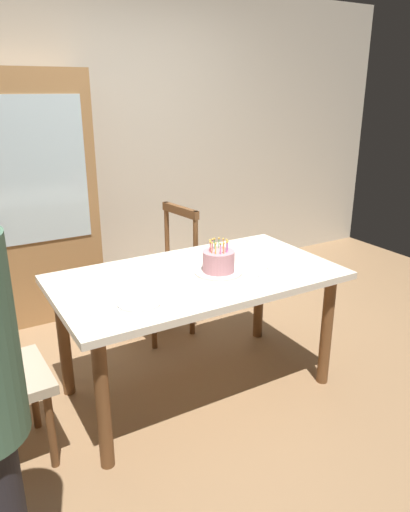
# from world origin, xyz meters

# --- Properties ---
(ground) EXTENTS (6.40, 6.40, 0.00)m
(ground) POSITION_xyz_m (0.00, 0.00, 0.00)
(ground) COLOR #93704C
(back_wall) EXTENTS (6.40, 0.10, 2.60)m
(back_wall) POSITION_xyz_m (0.00, 1.85, 1.30)
(back_wall) COLOR beige
(back_wall) RESTS_ON ground
(dining_table) EXTENTS (1.62, 0.89, 0.76)m
(dining_table) POSITION_xyz_m (0.00, 0.00, 0.66)
(dining_table) COLOR silver
(dining_table) RESTS_ON ground
(birthday_cake) EXTENTS (0.28, 0.28, 0.20)m
(birthday_cake) POSITION_xyz_m (0.11, -0.04, 0.82)
(birthday_cake) COLOR silver
(birthday_cake) RESTS_ON dining_table
(plate_near_celebrant) EXTENTS (0.22, 0.22, 0.01)m
(plate_near_celebrant) POSITION_xyz_m (-0.44, -0.20, 0.76)
(plate_near_celebrant) COLOR white
(plate_near_celebrant) RESTS_ON dining_table
(plate_far_side) EXTENTS (0.22, 0.22, 0.01)m
(plate_far_side) POSITION_xyz_m (-0.08, 0.20, 0.76)
(plate_far_side) COLOR white
(plate_far_side) RESTS_ON dining_table
(plate_near_guest) EXTENTS (0.22, 0.22, 0.01)m
(plate_near_guest) POSITION_xyz_m (0.49, -0.20, 0.76)
(plate_near_guest) COLOR white
(plate_near_guest) RESTS_ON dining_table
(fork_near_celebrant) EXTENTS (0.18, 0.03, 0.01)m
(fork_near_celebrant) POSITION_xyz_m (-0.60, -0.22, 0.76)
(fork_near_celebrant) COLOR silver
(fork_near_celebrant) RESTS_ON dining_table
(fork_far_side) EXTENTS (0.18, 0.04, 0.01)m
(fork_far_side) POSITION_xyz_m (-0.24, 0.21, 0.76)
(fork_far_side) COLOR silver
(fork_far_side) RESTS_ON dining_table
(fork_near_guest) EXTENTS (0.18, 0.03, 0.01)m
(fork_near_guest) POSITION_xyz_m (0.33, -0.20, 0.76)
(fork_near_guest) COLOR silver
(fork_near_guest) RESTS_ON dining_table
(chair_spindle_back) EXTENTS (0.50, 0.50, 0.95)m
(chair_spindle_back) POSITION_xyz_m (0.14, 0.77, 0.46)
(chair_spindle_back) COLOR tan
(chair_spindle_back) RESTS_ON ground
(china_cabinet) EXTENTS (1.10, 0.45, 1.90)m
(china_cabinet) POSITION_xyz_m (-0.67, 1.56, 0.95)
(china_cabinet) COLOR #9E7042
(china_cabinet) RESTS_ON ground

